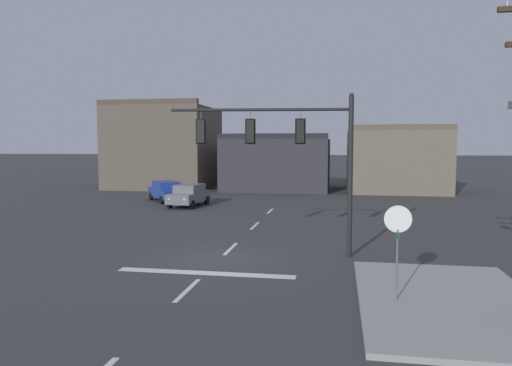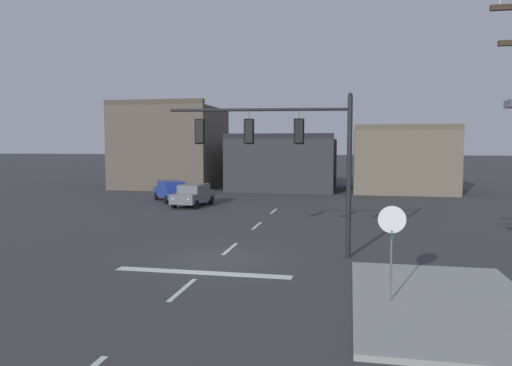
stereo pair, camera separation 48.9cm
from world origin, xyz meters
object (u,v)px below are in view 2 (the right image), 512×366
(stop_sign, at_px, (392,230))
(car_lot_middle, at_px, (193,195))
(signal_mast_near_side, at_px, (289,145))
(car_lot_nearside, at_px, (171,191))

(stop_sign, distance_m, car_lot_middle, 23.46)
(signal_mast_near_side, height_order, car_lot_nearside, signal_mast_near_side)
(signal_mast_near_side, height_order, stop_sign, signal_mast_near_side)
(car_lot_nearside, bearing_deg, signal_mast_near_side, -55.65)
(signal_mast_near_side, relative_size, car_lot_middle, 1.58)
(signal_mast_near_side, xyz_separation_m, car_lot_middle, (-8.94, 14.46, -3.63))
(signal_mast_near_side, bearing_deg, car_lot_middle, 121.72)
(car_lot_nearside, relative_size, car_lot_middle, 1.00)
(car_lot_nearside, bearing_deg, car_lot_middle, -43.74)
(car_lot_nearside, xyz_separation_m, car_lot_middle, (2.73, -2.61, 0.00))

